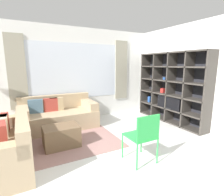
% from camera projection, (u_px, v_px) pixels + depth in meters
% --- Properties ---
extents(ground_plane, '(16.00, 16.00, 0.00)m').
position_uv_depth(ground_plane, '(142.00, 175.00, 2.63)').
color(ground_plane, silver).
extents(wall_back, '(6.18, 0.11, 2.70)m').
position_uv_depth(wall_back, '(76.00, 74.00, 5.18)').
color(wall_back, white).
rests_on(wall_back, ground_plane).
extents(wall_right, '(0.07, 4.40, 2.70)m').
position_uv_depth(wall_right, '(180.00, 75.00, 4.93)').
color(wall_right, white).
rests_on(wall_right, ground_plane).
extents(area_rug, '(2.91, 1.68, 0.01)m').
position_uv_depth(area_rug, '(48.00, 145.00, 3.60)').
color(area_rug, gray).
rests_on(area_rug, ground_plane).
extents(shelving_unit, '(0.38, 2.32, 1.98)m').
position_uv_depth(shelving_unit, '(171.00, 88.00, 4.99)').
color(shelving_unit, '#232328').
rests_on(shelving_unit, ground_plane).
extents(couch_main, '(1.89, 0.99, 0.82)m').
position_uv_depth(couch_main, '(58.00, 116.00, 4.60)').
color(couch_main, tan).
rests_on(couch_main, ground_plane).
extents(couch_side, '(0.99, 1.63, 0.82)m').
position_uv_depth(couch_side, '(0.00, 149.00, 2.80)').
color(couch_side, tan).
rests_on(couch_side, ground_plane).
extents(ottoman, '(0.69, 0.51, 0.43)m').
position_uv_depth(ottoman, '(61.00, 136.00, 3.53)').
color(ottoman, brown).
rests_on(ottoman, ground_plane).
extents(folding_chair, '(0.44, 0.46, 0.86)m').
position_uv_depth(folding_chair, '(143.00, 134.00, 2.87)').
color(folding_chair, green).
rests_on(folding_chair, ground_plane).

